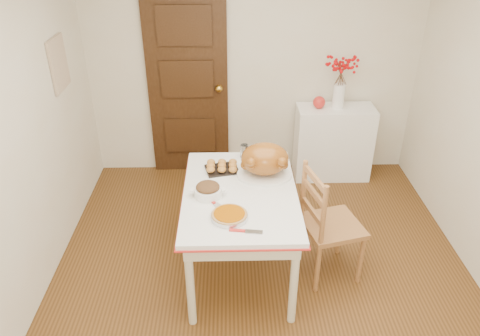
{
  "coord_description": "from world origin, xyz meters",
  "views": [
    {
      "loc": [
        -0.26,
        -2.73,
        2.7
      ],
      "look_at": [
        -0.18,
        0.29,
        0.96
      ],
      "focal_mm": 34.48,
      "sensor_mm": 36.0,
      "label": 1
    }
  ],
  "objects_px": {
    "chair_oak": "(332,223)",
    "kitchen_table": "(240,232)",
    "sideboard": "(333,143)",
    "turkey_platter": "(265,161)",
    "pumpkin_pie": "(229,215)"
  },
  "relations": [
    {
      "from": "chair_oak",
      "to": "turkey_platter",
      "type": "distance_m",
      "value": 0.73
    },
    {
      "from": "chair_oak",
      "to": "kitchen_table",
      "type": "bearing_deg",
      "value": 72.4
    },
    {
      "from": "kitchen_table",
      "to": "chair_oak",
      "type": "xyz_separation_m",
      "value": [
        0.73,
        -0.04,
        0.11
      ]
    },
    {
      "from": "sideboard",
      "to": "chair_oak",
      "type": "bearing_deg",
      "value": -101.77
    },
    {
      "from": "sideboard",
      "to": "pumpkin_pie",
      "type": "xyz_separation_m",
      "value": [
        -1.15,
        -1.88,
        0.4
      ]
    },
    {
      "from": "sideboard",
      "to": "pumpkin_pie",
      "type": "height_order",
      "value": "pumpkin_pie"
    },
    {
      "from": "sideboard",
      "to": "kitchen_table",
      "type": "height_order",
      "value": "sideboard"
    },
    {
      "from": "kitchen_table",
      "to": "chair_oak",
      "type": "height_order",
      "value": "chair_oak"
    },
    {
      "from": "sideboard",
      "to": "turkey_platter",
      "type": "relative_size",
      "value": 1.84
    },
    {
      "from": "kitchen_table",
      "to": "turkey_platter",
      "type": "distance_m",
      "value": 0.61
    },
    {
      "from": "pumpkin_pie",
      "to": "chair_oak",
      "type": "bearing_deg",
      "value": 20.16
    },
    {
      "from": "kitchen_table",
      "to": "turkey_platter",
      "type": "bearing_deg",
      "value": 48.68
    },
    {
      "from": "chair_oak",
      "to": "turkey_platter",
      "type": "xyz_separation_m",
      "value": [
        -0.53,
        0.27,
        0.43
      ]
    },
    {
      "from": "kitchen_table",
      "to": "turkey_platter",
      "type": "xyz_separation_m",
      "value": [
        0.2,
        0.23,
        0.53
      ]
    },
    {
      "from": "sideboard",
      "to": "chair_oak",
      "type": "distance_m",
      "value": 1.61
    }
  ]
}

